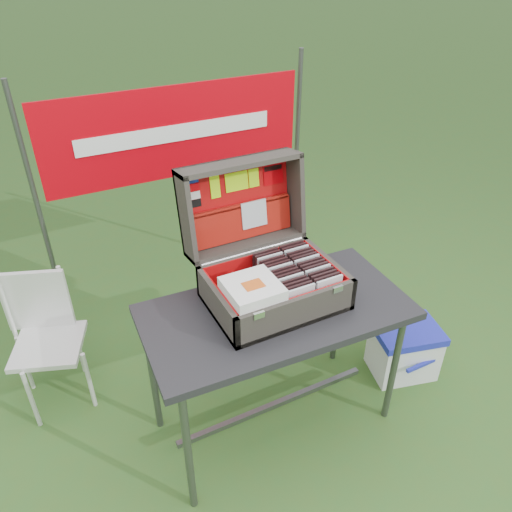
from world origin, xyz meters
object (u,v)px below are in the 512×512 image
table (275,369)px  cardboard_box (337,296)px  chair (49,347)px  suitcase (269,244)px  cooler (404,350)px

table → cardboard_box: size_ratio=3.16×
chair → cardboard_box: (1.83, -0.15, -0.19)m
suitcase → cardboard_box: 1.27m
table → cardboard_box: bearing=37.8°
suitcase → cardboard_box: bearing=29.7°
table → cooler: table is taller
suitcase → chair: bearing=149.8°
table → cardboard_box: table is taller
cooler → chair: bearing=173.1°
table → cooler: (0.89, -0.03, -0.23)m
table → suitcase: (0.02, 0.11, 0.69)m
cooler → cardboard_box: (-0.08, 0.59, 0.03)m
table → suitcase: 0.70m
cardboard_box → suitcase: bearing=-151.0°
suitcase → cooler: 1.28m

